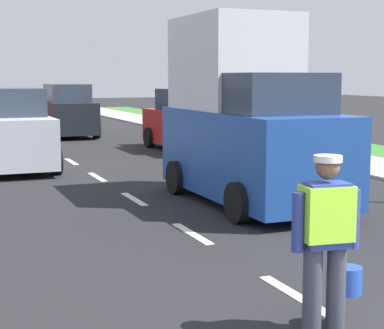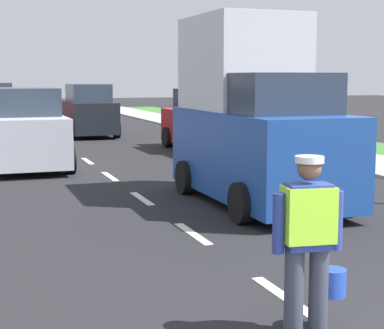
% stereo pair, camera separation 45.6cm
% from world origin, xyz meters
% --- Properties ---
extents(ground_plane, '(96.00, 96.00, 0.00)m').
position_xyz_m(ground_plane, '(0.00, 21.00, 0.00)').
color(ground_plane, black).
extents(lane_center_line, '(0.14, 46.40, 0.01)m').
position_xyz_m(lane_center_line, '(0.00, 25.20, 0.00)').
color(lane_center_line, silver).
rests_on(lane_center_line, ground).
extents(road_worker, '(0.77, 0.36, 1.67)m').
position_xyz_m(road_worker, '(-0.27, 1.72, 0.93)').
color(road_worker, '#383D4C').
rests_on(road_worker, ground).
extents(delivery_truck, '(2.16, 4.60, 3.54)m').
position_xyz_m(delivery_truck, '(1.95, 7.73, 1.61)').
color(delivery_truck, '#1E4799').
rests_on(delivery_truck, ground).
extents(car_oncoming_lead, '(2.09, 3.97, 2.09)m').
position_xyz_m(car_oncoming_lead, '(-1.75, 13.77, 0.97)').
color(car_oncoming_lead, silver).
rests_on(car_oncoming_lead, ground).
extents(car_outgoing_far, '(1.97, 4.06, 2.09)m').
position_xyz_m(car_outgoing_far, '(1.46, 22.53, 0.97)').
color(car_outgoing_far, black).
rests_on(car_outgoing_far, ground).
extents(car_parked_far, '(2.08, 4.23, 1.99)m').
position_xyz_m(car_parked_far, '(4.15, 16.12, 0.93)').
color(car_parked_far, red).
rests_on(car_parked_far, ground).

